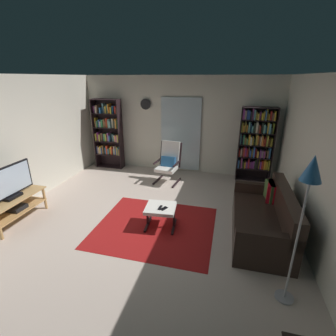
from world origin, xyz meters
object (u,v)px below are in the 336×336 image
(bookshelf_near_sofa, at_px, (256,142))
(leather_sofa, at_px, (264,219))
(television, at_px, (9,183))
(tv_remote, at_px, (160,208))
(tv_stand, at_px, (14,206))
(bookshelf_near_tv, at_px, (108,132))
(floor_lamp_by_sofa, at_px, (309,185))
(lounge_armchair, at_px, (169,161))
(cell_phone, at_px, (164,208))
(ottoman, at_px, (161,210))
(wall_clock, at_px, (146,104))

(bookshelf_near_sofa, distance_m, leather_sofa, 2.60)
(television, height_order, tv_remote, television)
(tv_stand, distance_m, tv_remote, 2.71)
(bookshelf_near_tv, bearing_deg, television, -96.05)
(floor_lamp_by_sofa, bearing_deg, lounge_armchair, 125.55)
(television, bearing_deg, cell_phone, 9.00)
(tv_stand, xyz_separation_m, television, (0.00, -0.00, 0.45))
(bookshelf_near_tv, relative_size, floor_lamp_by_sofa, 1.08)
(television, xyz_separation_m, bookshelf_near_tv, (0.34, 3.17, 0.28))
(tv_stand, height_order, ottoman, tv_stand)
(television, height_order, cell_phone, television)
(leather_sofa, xyz_separation_m, tv_remote, (-1.75, -0.25, 0.11))
(lounge_armchair, bearing_deg, cell_phone, -77.96)
(tv_stand, bearing_deg, lounge_armchair, 48.05)
(tv_stand, relative_size, bookshelf_near_sofa, 0.61)
(television, xyz_separation_m, bookshelf_near_sofa, (4.39, 3.19, 0.24))
(ottoman, height_order, tv_remote, tv_remote)
(bookshelf_near_tv, relative_size, ottoman, 3.52)
(television, distance_m, bookshelf_near_tv, 3.20)
(lounge_armchair, height_order, wall_clock, wall_clock)
(leather_sofa, height_order, cell_phone, leather_sofa)
(leather_sofa, bearing_deg, bookshelf_near_sofa, 90.71)
(floor_lamp_by_sofa, bearing_deg, tv_remote, 150.85)
(ottoman, height_order, wall_clock, wall_clock)
(tv_stand, height_order, bookshelf_near_tv, bookshelf_near_tv)
(leather_sofa, xyz_separation_m, cell_phone, (-1.68, -0.25, 0.11))
(ottoman, distance_m, floor_lamp_by_sofa, 2.48)
(tv_remote, bearing_deg, wall_clock, 116.81)
(leather_sofa, bearing_deg, television, -171.19)
(tv_stand, xyz_separation_m, lounge_armchair, (2.29, 2.55, 0.22))
(leather_sofa, xyz_separation_m, floor_lamp_by_sofa, (0.13, -1.29, 1.22))
(bookshelf_near_tv, distance_m, leather_sofa, 4.84)
(bookshelf_near_sofa, height_order, floor_lamp_by_sofa, bookshelf_near_sofa)
(ottoman, relative_size, cell_phone, 4.03)
(leather_sofa, bearing_deg, floor_lamp_by_sofa, -84.28)
(tv_stand, xyz_separation_m, tv_remote, (2.68, 0.44, 0.09))
(tv_stand, xyz_separation_m, bookshelf_near_tv, (0.34, 3.17, 0.73))
(tv_remote, bearing_deg, floor_lamp_by_sofa, -25.35)
(ottoman, bearing_deg, wall_clock, 113.23)
(bookshelf_near_sofa, height_order, leather_sofa, bookshelf_near_sofa)
(bookshelf_near_tv, bearing_deg, tv_remote, -49.43)
(television, height_order, leather_sofa, television)
(television, distance_m, floor_lamp_by_sofa, 4.65)
(bookshelf_near_sofa, xyz_separation_m, lounge_armchair, (-2.10, -0.64, -0.47))
(leather_sofa, height_order, ottoman, leather_sofa)
(television, bearing_deg, tv_remote, 9.35)
(tv_stand, height_order, tv_remote, tv_stand)
(television, bearing_deg, bookshelf_near_tv, 83.95)
(cell_phone, bearing_deg, tv_stand, -144.91)
(ottoman, bearing_deg, bookshelf_near_sofa, 57.45)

